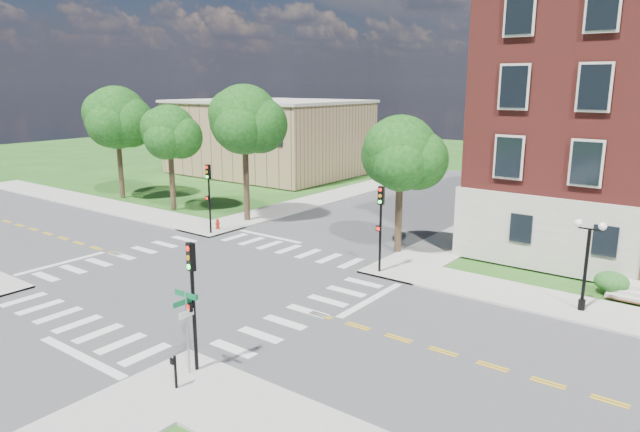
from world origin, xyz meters
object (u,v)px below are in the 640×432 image
Objects in this scene: traffic_signal_nw at (209,190)px; fire_hydrant at (218,224)px; street_sign_pole at (187,316)px; traffic_signal_se at (192,290)px; traffic_signal_ne at (381,218)px; push_button_post at (175,370)px; twin_lamp_west at (587,260)px.

traffic_signal_nw is 6.40× the size of fire_hydrant.
traffic_signal_nw is at bearing -68.13° from fire_hydrant.
traffic_signal_nw reaches higher than street_sign_pole.
traffic_signal_nw is (-14.18, 13.69, 0.00)m from traffic_signal_se.
traffic_signal_ne is at bearing -0.46° from traffic_signal_nw.
traffic_signal_se and traffic_signal_ne have the same top height.
traffic_signal_se reaches higher than fire_hydrant.
traffic_signal_nw is 4.00× the size of push_button_post.
traffic_signal_se is 1.55× the size of street_sign_pole.
fire_hydrant is at bearing 111.87° from traffic_signal_nw.
traffic_signal_se is at bearing -44.00° from traffic_signal_nw.
traffic_signal_ne reaches higher than street_sign_pole.
traffic_signal_ne is 1.13× the size of twin_lamp_west.
traffic_signal_se is 19.71m from traffic_signal_nw.
traffic_signal_ne is 13.75m from traffic_signal_nw.
fire_hydrant is at bearing 134.70° from traffic_signal_se.
fire_hydrant is (-15.05, 16.07, -0.33)m from push_button_post.
push_button_post is at bearing -46.87° from fire_hydrant.
traffic_signal_nw reaches higher than twin_lamp_west.
push_button_post is (-9.44, -15.77, -1.73)m from twin_lamp_west.
traffic_signal_se is 2.76m from push_button_post.
traffic_signal_se reaches higher than street_sign_pole.
fire_hydrant is at bearing 179.30° from twin_lamp_west.
traffic_signal_ne reaches higher than push_button_post.
traffic_signal_se is 6.40× the size of fire_hydrant.
traffic_signal_nw reaches higher than fire_hydrant.
street_sign_pole is at bearing 114.24° from push_button_post.
street_sign_pole is (14.17, -14.00, -0.88)m from traffic_signal_nw.
twin_lamp_west is 3.53× the size of push_button_post.
twin_lamp_west is at bearing 59.08° from push_button_post.
traffic_signal_se is 0.93m from street_sign_pole.
traffic_signal_nw is 24.08m from twin_lamp_west.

